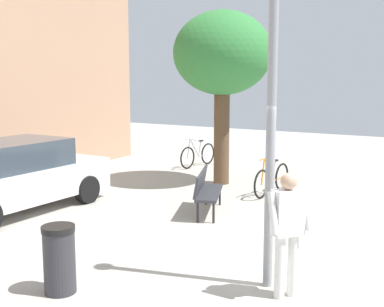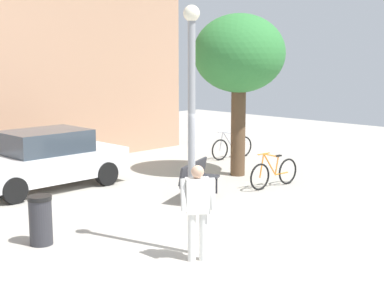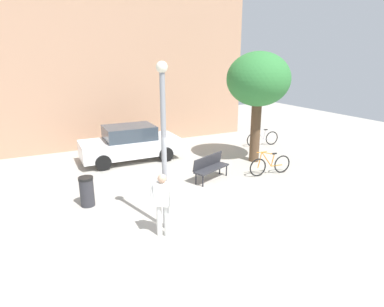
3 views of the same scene
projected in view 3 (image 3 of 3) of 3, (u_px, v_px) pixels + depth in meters
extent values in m
plane|color=#A8A399|center=(199.00, 214.00, 9.46)|extent=(36.00, 36.00, 0.00)
cube|color=tan|center=(111.00, 47.00, 16.26)|extent=(14.26, 2.00, 9.71)
cylinder|color=gray|center=(164.00, 155.00, 8.13)|extent=(0.13, 0.13, 4.06)
sphere|color=#F2EACC|center=(162.00, 67.00, 7.51)|extent=(0.28, 0.28, 0.28)
cylinder|color=white|center=(167.00, 221.00, 8.19)|extent=(0.14, 0.14, 0.85)
cylinder|color=white|center=(159.00, 220.00, 8.23)|extent=(0.14, 0.14, 0.85)
cube|color=white|center=(162.00, 194.00, 8.00)|extent=(0.45, 0.42, 0.60)
sphere|color=tan|center=(162.00, 179.00, 7.88)|extent=(0.22, 0.22, 0.22)
cylinder|color=white|center=(172.00, 195.00, 7.90)|extent=(0.21, 0.24, 0.55)
cylinder|color=white|center=(152.00, 193.00, 7.99)|extent=(0.21, 0.24, 0.55)
cube|color=#2D2D33|center=(212.00, 168.00, 11.93)|extent=(1.65, 1.02, 0.06)
cube|color=#2D2D33|center=(208.00, 161.00, 11.98)|extent=(1.52, 0.73, 0.44)
cylinder|color=black|center=(226.00, 171.00, 12.42)|extent=(0.05, 0.05, 0.42)
cylinder|color=black|center=(203.00, 181.00, 11.38)|extent=(0.05, 0.05, 0.42)
cylinder|color=black|center=(220.00, 169.00, 12.62)|extent=(0.05, 0.05, 0.42)
cylinder|color=black|center=(196.00, 179.00, 11.58)|extent=(0.05, 0.05, 0.42)
cylinder|color=brown|center=(255.00, 132.00, 13.90)|extent=(0.42, 0.42, 2.61)
ellipsoid|color=#317838|center=(258.00, 79.00, 13.26)|extent=(2.61, 2.61, 2.22)
torus|color=black|center=(253.00, 140.00, 16.42)|extent=(0.71, 0.14, 0.71)
torus|color=black|center=(272.00, 138.00, 16.77)|extent=(0.71, 0.14, 0.71)
cylinder|color=#ADADB7|center=(260.00, 134.00, 16.46)|extent=(0.50, 0.10, 0.64)
cylinder|color=#ADADB7|center=(261.00, 129.00, 16.41)|extent=(0.58, 0.11, 0.18)
cylinder|color=#ADADB7|center=(264.00, 135.00, 16.57)|extent=(0.14, 0.05, 0.48)
cylinder|color=#ADADB7|center=(268.00, 139.00, 16.70)|extent=(0.50, 0.10, 0.04)
cylinder|color=#ADADB7|center=(255.00, 134.00, 16.36)|extent=(0.17, 0.06, 0.63)
cube|color=black|center=(266.00, 130.00, 16.51)|extent=(0.21, 0.10, 0.04)
cylinder|color=#ADADB7|center=(256.00, 128.00, 16.29)|extent=(0.44, 0.08, 0.03)
torus|color=black|center=(258.00, 167.00, 12.34)|extent=(0.71, 0.12, 0.71)
torus|color=black|center=(282.00, 164.00, 12.72)|extent=(0.71, 0.12, 0.71)
cylinder|color=orange|center=(267.00, 159.00, 12.38)|extent=(0.50, 0.08, 0.64)
cylinder|color=orange|center=(268.00, 153.00, 12.33)|extent=(0.58, 0.09, 0.18)
cylinder|color=orange|center=(273.00, 160.00, 12.50)|extent=(0.14, 0.05, 0.48)
cylinder|color=orange|center=(277.00, 165.00, 12.64)|extent=(0.50, 0.08, 0.04)
cylinder|color=orange|center=(260.00, 160.00, 12.28)|extent=(0.17, 0.05, 0.63)
cube|color=black|center=(274.00, 154.00, 12.44)|extent=(0.21, 0.10, 0.04)
cylinder|color=orange|center=(262.00, 152.00, 12.21)|extent=(0.44, 0.07, 0.03)
cube|color=silver|center=(130.00, 147.00, 14.17)|extent=(4.22, 1.74, 0.70)
cube|color=#333D47|center=(129.00, 133.00, 13.99)|extent=(2.11, 1.58, 0.60)
cylinder|color=black|center=(153.00, 145.00, 15.51)|extent=(0.64, 0.23, 0.64)
cylinder|color=black|center=(166.00, 154.00, 14.14)|extent=(0.64, 0.23, 0.64)
cylinder|color=black|center=(96.00, 152.00, 14.38)|extent=(0.64, 0.23, 0.64)
cylinder|color=black|center=(103.00, 163.00, 13.00)|extent=(0.64, 0.23, 0.64)
cylinder|color=#2D2D33|center=(87.00, 193.00, 9.87)|extent=(0.43, 0.43, 0.85)
cylinder|color=black|center=(86.00, 178.00, 9.74)|extent=(0.45, 0.45, 0.08)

